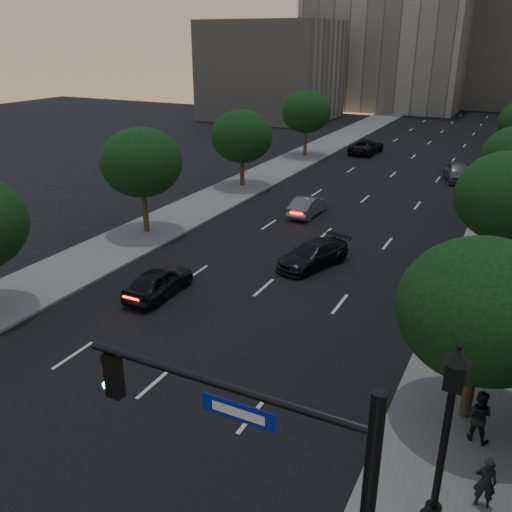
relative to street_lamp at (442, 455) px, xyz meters
The scene contains 20 objects.
ground 10.81m from the street_lamp, 164.82° to the right, with size 160.00×160.00×0.00m, color black.
road_surface 29.19m from the street_lamp, 110.37° to the left, with size 16.00×140.00×0.02m, color black.
sidewalk_right 27.37m from the street_lamp, 89.72° to the left, with size 4.50×140.00×0.15m, color slate.
sidewalk_left 34.12m from the street_lamp, 126.77° to the left, with size 4.50×140.00×0.15m, color slate.
office_block_left 93.42m from the street_lamp, 105.12° to the left, with size 26.00×20.00×32.00m, color gray.
office_block_filler 76.46m from the street_lamp, 118.24° to the left, with size 18.00×16.00×14.00m, color #9B988E.
tree_right_a 5.44m from the street_lamp, 88.03° to the left, with size 5.20×5.20×6.24m.
tree_right_b 17.36m from the street_lamp, 89.40° to the left, with size 5.20×5.20×6.74m.
tree_left_b 25.56m from the street_lamp, 143.24° to the left, with size 5.00×5.00×6.71m.
tree_left_c 34.90m from the street_lamp, 125.86° to the left, with size 5.00×5.00×6.34m.
tree_left_d 46.97m from the street_lamp, 115.79° to the left, with size 5.00×5.00×6.71m.
street_lamp is the anchor object (origin of this frame).
sedan_near_left 16.65m from the street_lamp, 150.06° to the left, with size 1.70×4.22×1.44m, color black.
sedan_mid_left 26.65m from the street_lamp, 118.28° to the left, with size 1.45×4.17×1.37m, color #5A5D62.
sedan_far_left 49.07m from the street_lamp, 107.91° to the left, with size 2.54×5.50×1.53m, color black.
sedan_near_right 17.58m from the street_lamp, 120.85° to the left, with size 1.90×4.68×1.36m, color black.
sedan_far_right 38.79m from the street_lamp, 96.85° to the left, with size 1.93×4.80×1.64m, color #55565C.
pedestrian_a 2.53m from the street_lamp, 55.13° to the left, with size 0.56×0.37×1.55m, color black.
pedestrian_b 4.50m from the street_lamp, 81.72° to the left, with size 0.84×0.66×1.74m, color black.
pedestrian_c 7.98m from the street_lamp, 83.55° to the left, with size 1.06×0.44×1.80m, color black.
Camera 1 is at (10.73, -8.13, 11.70)m, focal length 38.00 mm.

